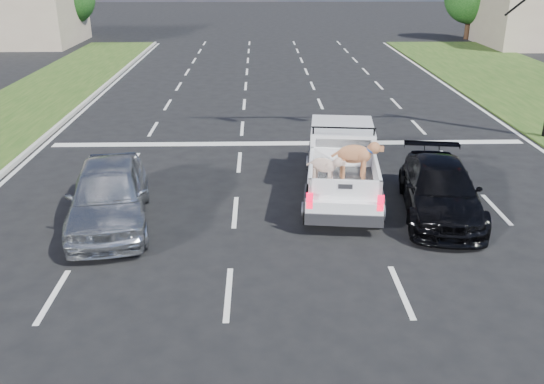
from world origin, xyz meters
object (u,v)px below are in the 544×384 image
Objects in this scene: silver_sedan at (109,194)px; black_coupe at (440,190)px; pickup_truck at (342,163)px; traffic_signal at (500,6)px.

silver_sedan is 1.02× the size of black_coupe.
pickup_truck is 1.17× the size of black_coupe.
traffic_signal reaches higher than pickup_truck.
pickup_truck is at bearing 157.96° from black_coupe.
pickup_truck is at bearing -138.50° from traffic_signal.
silver_sedan is at bearing -156.74° from pickup_truck.
pickup_truck is at bearing 7.11° from silver_sedan.
silver_sedan is (-6.09, -1.83, -0.12)m from pickup_truck.
black_coupe is (8.47, 0.42, -0.13)m from silver_sedan.
traffic_signal is at bearing 70.42° from black_coupe.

